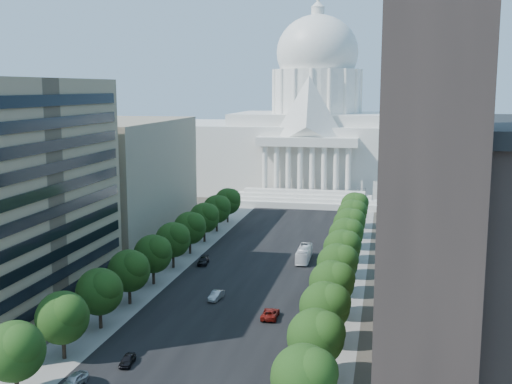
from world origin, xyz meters
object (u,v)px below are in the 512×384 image
Objects in this scene: car_silver at (216,296)px; car_parked at (74,380)px; car_red at (270,314)px; car_dark_a at (127,360)px; car_dark_b at (203,261)px; city_bus at (304,254)px.

car_silver is 1.00× the size of car_parked.
car_dark_a is at bearing 52.96° from car_red.
car_red is 1.19× the size of car_parked.
car_dark_a is at bearing -92.80° from car_dark_b.
car_parked reaches higher than car_dark_a.
car_dark_b is 1.08× the size of car_parked.
car_parked is at bearing -108.48° from city_bus.
car_dark_b is at bearing 119.62° from car_silver.
car_dark_b is at bearing 95.29° from car_parked.
car_parked is at bearing -125.08° from car_dark_a.
city_bus is at bearing -92.12° from car_red.
car_dark_b is 0.45× the size of city_bus.
city_bus reaches higher than car_parked.
car_dark_a is 61.76m from city_bus.
car_red is 37.19m from city_bus.
car_dark_b is at bearing 88.60° from car_dark_a.
car_silver is 38.13m from car_parked.
car_silver is at bearing -113.16° from city_bus.
car_silver reaches higher than car_dark_a.
car_red is at bearing 47.74° from car_dark_a.
car_parked is 70.19m from city_bus.
car_dark_a is 0.72× the size of car_red.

